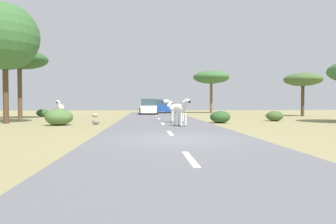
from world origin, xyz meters
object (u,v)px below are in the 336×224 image
tree_5 (5,37)px  rock_1 (96,122)px  zebra_1 (60,108)px  car_1 (161,107)px  bush_1 (275,116)px  rock_0 (95,115)px  bush_3 (59,117)px  car_0 (148,107)px  tree_6 (19,60)px  tree_3 (303,80)px  tree_4 (211,77)px  bush_2 (220,117)px  bush_0 (43,113)px  zebra_2 (176,108)px  zebra_0 (181,109)px

tree_5 → rock_1: (5.90, -1.27, -5.39)m
zebra_1 → car_1: bearing=-116.0°
bush_1 → car_1: bearing=112.2°
rock_0 → bush_3: bearing=-91.7°
car_0 → rock_1: bearing=-102.5°
zebra_1 → rock_0: (1.59, 5.83, -0.77)m
tree_6 → bush_1: tree_6 is taller
car_0 → tree_6: (-10.78, -8.72, 4.06)m
tree_3 → tree_4: bearing=123.2°
bush_2 → rock_0: size_ratio=2.50×
bush_0 → bush_1: 21.08m
zebra_2 → rock_1: (-5.05, -0.94, -0.84)m
tree_5 → bush_3: 6.62m
tree_5 → tree_4: bearing=48.7°
tree_5 → car_1: bearing=61.1°
tree_5 → bush_2: tree_5 is taller
zebra_1 → tree_5: size_ratio=0.22×
zebra_1 → bush_1: 15.91m
car_1 → bush_2: 20.47m
bush_2 → rock_0: bearing=136.0°
zebra_1 → car_0: size_ratio=0.38×
zebra_1 → tree_3: size_ratio=0.39×
zebra_1 → rock_0: bearing=-104.7°
car_0 → car_1: 5.25m
tree_3 → tree_6: tree_6 is taller
bush_2 → bush_0: bearing=145.0°
tree_4 → rock_1: 24.72m
zebra_2 → bush_1: bearing=-87.8°
tree_6 → bush_2: size_ratio=4.28×
rock_1 → tree_6: bearing=135.2°
car_0 → tree_5: size_ratio=0.57×
bush_0 → rock_0: 5.20m
bush_0 → bush_3: size_ratio=0.75×
bush_1 → rock_0: bearing=152.4°
zebra_1 → zebra_0: bearing=141.2°
tree_5 → rock_1: tree_5 is taller
bush_0 → rock_1: bearing=-58.6°
car_0 → car_1: same height
tree_4 → bush_1: bearing=-87.5°
zebra_2 → bush_0: zebra_2 is taller
car_0 → tree_6: 14.44m
tree_5 → bush_1: size_ratio=6.23×
rock_1 → car_1: bearing=76.6°
zebra_1 → zebra_2: bearing=158.3°
zebra_2 → tree_3: (13.65, 9.67, 2.65)m
bush_2 → bush_3: (-10.03, -1.41, 0.08)m
car_0 → tree_4: (8.36, 5.19, 3.86)m
rock_0 → rock_1: rock_0 is taller
zebra_0 → tree_6: tree_6 is taller
zebra_0 → bush_1: bearing=-170.2°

